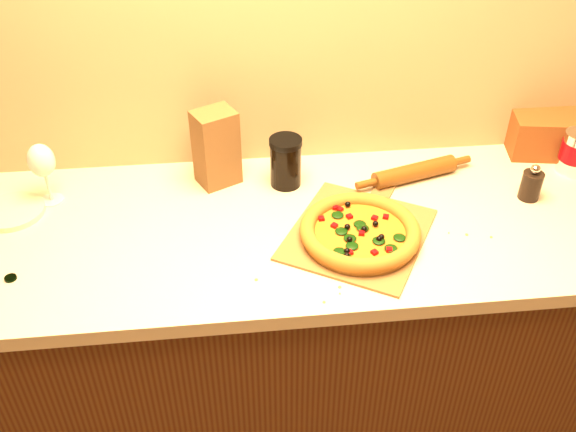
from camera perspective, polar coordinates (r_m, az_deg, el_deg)
The scene contains 11 objects.
cabinet at distance 2.02m, azimuth 1.25°, elevation -11.06°, with size 2.80×0.65×0.86m, color #431E0E.
countertop at distance 1.71m, azimuth 1.46°, elevation -1.01°, with size 2.84×0.68×0.04m, color beige.
pizza_peel at distance 1.67m, azimuth 6.39°, elevation -1.33°, with size 0.46×0.52×0.01m.
pizza at distance 1.63m, azimuth 6.42°, elevation -1.41°, with size 0.31×0.31×0.04m.
bottle_cap at distance 1.66m, azimuth -23.44°, elevation -5.08°, with size 0.03×0.03×0.01m, color black.
pepper_grinder at distance 1.88m, azimuth 20.81°, elevation 2.63°, with size 0.06×0.06×0.11m.
rolling_pin at distance 1.88m, azimuth 11.17°, elevation 3.86°, with size 0.36×0.13×0.05m.
wine_glass at distance 1.82m, azimuth -21.06°, elevation 4.50°, with size 0.07×0.07×0.18m.
paper_bag at distance 1.80m, azimuth -6.40°, elevation 6.05°, with size 0.11×0.09×0.22m, color brown.
dark_jar at distance 1.80m, azimuth -0.21°, elevation 4.84°, with size 0.09×0.09×0.15m.
side_plate at distance 1.87m, azimuth -23.27°, elevation 0.37°, with size 0.17×0.17×0.02m, color beige.
Camera 1 is at (-0.18, 0.10, 1.94)m, focal length 40.00 mm.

